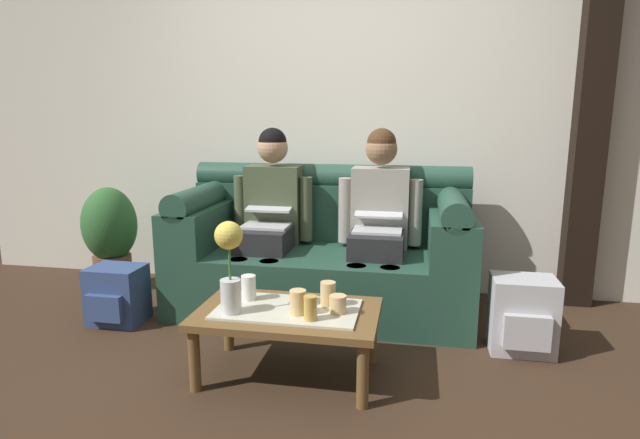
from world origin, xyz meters
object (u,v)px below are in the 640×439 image
person_left (270,211)px  couch (323,254)px  backpack_right (522,316)px  flower_vase (230,260)px  cup_far_left (249,288)px  cup_far_center (328,294)px  person_right (379,215)px  coffee_table (288,318)px  backpack_left (117,295)px  cup_near_left (298,302)px  cup_near_right (338,304)px  cup_far_right (310,308)px  potted_plant (110,233)px

person_left → couch: bearing=0.4°
person_left → backpack_right: size_ratio=2.89×
backpack_right → flower_vase: bearing=-157.1°
cup_far_left → cup_far_center: bearing=-1.6°
person_right → backpack_right: size_ratio=2.89×
person_left → person_right: same height
coffee_table → backpack_left: size_ratio=2.47×
person_right → cup_far_center: 0.97m
couch → cup_far_center: bearing=-78.2°
couch → cup_far_center: 0.94m
person_left → cup_near_left: size_ratio=10.21×
coffee_table → backpack_left: backpack_left is taller
cup_far_center → cup_far_left: (-0.42, 0.01, 0.00)m
couch → cup_far_center: couch is taller
couch → cup_near_right: bearing=-75.8°
cup_near_left → cup_far_center: size_ratio=0.97×
cup_far_left → cup_far_right: cup_far_left is taller
cup_far_left → potted_plant: (-1.42, 0.99, 0.01)m
cup_near_right → cup_far_left: size_ratio=0.67×
couch → cup_far_right: (0.14, -1.12, 0.04)m
cup_far_right → backpack_right: 1.27m
cup_near_left → flower_vase: bearing=-172.9°
backpack_right → person_right: bearing=150.6°
coffee_table → potted_plant: potted_plant is taller
cup_far_center → cup_far_left: size_ratio=0.96×
couch → cup_near_left: couch is taller
person_left → flower_vase: size_ratio=2.70×
cup_near_right → flower_vase: bearing=-169.6°
couch → cup_near_right: 1.04m
person_left → cup_far_center: person_left is taller
cup_near_left → backpack_left: bearing=158.0°
person_right → coffee_table: 1.11m
person_left → cup_far_center: (0.56, -0.92, -0.24)m
cup_far_center → person_right: bearing=79.0°
coffee_table → cup_far_left: 0.27m
person_left → coffee_table: person_left is taller
couch → potted_plant: 1.65m
flower_vase → couch: bearing=76.9°
person_left → backpack_right: (1.59, -0.47, -0.45)m
coffee_table → backpack_right: 1.32m
cup_far_left → backpack_left: bearing=159.3°
flower_vase → backpack_right: (1.47, 0.62, -0.42)m
couch → backpack_right: couch is taller
person_right → potted_plant: bearing=177.7°
flower_vase → cup_near_right: flower_vase is taller
person_right → cup_near_left: 1.12m
couch → cup_far_left: couch is taller
couch → backpack_left: bearing=-156.9°
couch → person_left: 0.47m
cup_near_left → backpack_right: cup_near_left is taller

